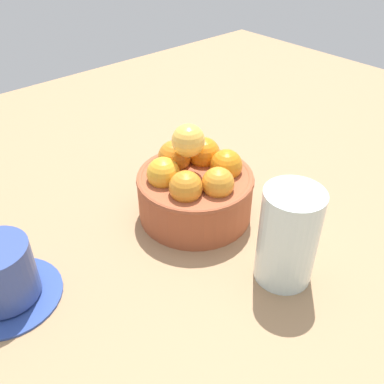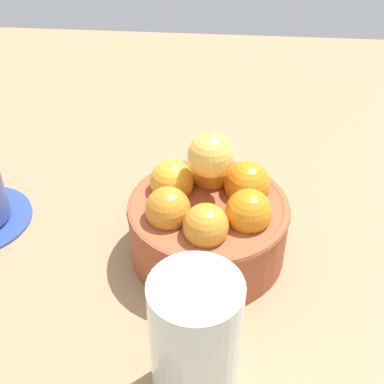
% 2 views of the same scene
% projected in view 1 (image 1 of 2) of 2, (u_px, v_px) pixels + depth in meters
% --- Properties ---
extents(ground_plane, '(1.47, 1.19, 0.05)m').
position_uv_depth(ground_plane, '(195.00, 226.00, 0.61)').
color(ground_plane, '#997551').
extents(terracotta_bowl, '(0.16, 0.16, 0.13)m').
position_uv_depth(terracotta_bowl, '(195.00, 186.00, 0.57)').
color(terracotta_bowl, '#9E4C2D').
rests_on(terracotta_bowl, ground_plane).
extents(coffee_cup, '(0.12, 0.12, 0.07)m').
position_uv_depth(coffee_cup, '(1.00, 276.00, 0.46)').
color(coffee_cup, '#2C4493').
rests_on(coffee_cup, ground_plane).
extents(water_glass, '(0.07, 0.07, 0.12)m').
position_uv_depth(water_glass, '(285.00, 238.00, 0.47)').
color(water_glass, silver).
rests_on(water_glass, ground_plane).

